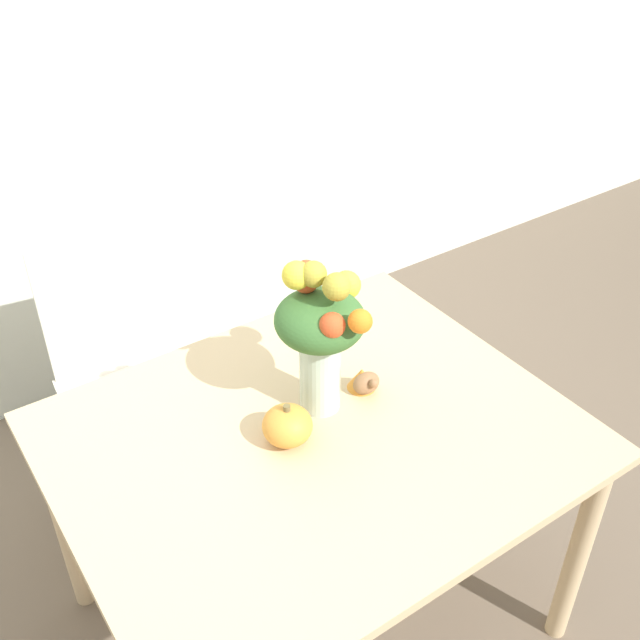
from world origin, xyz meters
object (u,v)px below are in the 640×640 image
pumpkin (287,425)px  flower_vase (321,330)px  dining_chair_near_window (122,375)px  turkey_figurine (364,380)px

pumpkin → flower_vase: bearing=24.7°
flower_vase → dining_chair_near_window: (-0.29, 0.77, -0.53)m
dining_chair_near_window → flower_vase: bearing=-64.0°
turkey_figurine → pumpkin: bearing=-169.6°
flower_vase → dining_chair_near_window: 0.98m
flower_vase → turkey_figurine: size_ratio=4.09×
flower_vase → pumpkin: (-0.15, -0.07, -0.19)m
pumpkin → turkey_figurine: 0.28m
turkey_figurine → dining_chair_near_window: bearing=118.4°
pumpkin → turkey_figurine: (0.28, 0.05, -0.02)m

